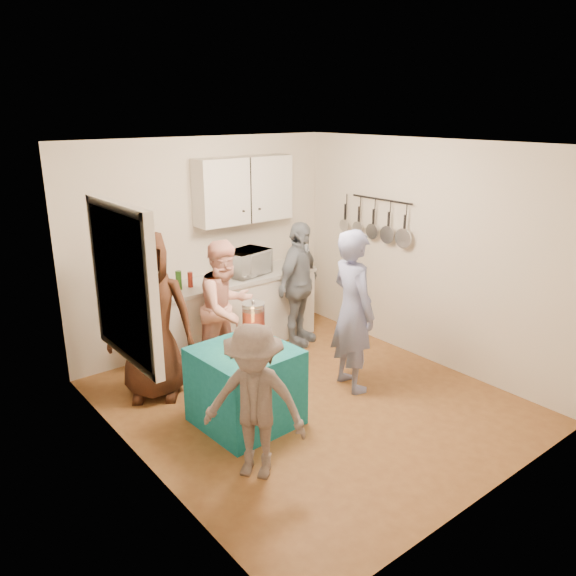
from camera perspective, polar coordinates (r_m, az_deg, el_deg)
floor at (r=5.96m, az=2.14°, el=-11.40°), size 4.00×4.00×0.00m
ceiling at (r=5.22m, az=2.48°, el=14.40°), size 4.00×4.00×0.00m
back_wall at (r=7.03m, az=-8.45°, el=4.37°), size 3.60×3.60×0.00m
left_wall at (r=4.54m, az=-15.18°, el=-3.58°), size 4.00×4.00×0.00m
right_wall at (r=6.73m, az=14.00°, el=3.43°), size 4.00×4.00×0.00m
window_night at (r=4.74m, az=-16.57°, el=0.39°), size 0.04×1.00×1.20m
counter at (r=7.14m, az=-5.53°, el=-2.62°), size 2.20×0.58×0.86m
countertop at (r=6.99m, az=-5.64°, el=0.88°), size 2.24×0.62×0.05m
upper_cabinet at (r=7.05m, az=-4.51°, el=9.92°), size 1.30×0.30×0.80m
pot_rack at (r=7.04m, az=9.26°, el=6.85°), size 0.12×1.00×0.60m
microwave at (r=7.06m, az=-4.21°, el=2.61°), size 0.64×0.50×0.31m
party_table at (r=5.44m, az=-4.35°, el=-9.93°), size 0.89×0.89×0.76m
donut_cake at (r=5.19m, az=-4.17°, el=-5.59°), size 0.38×0.38×0.18m
punch_jar at (r=5.48m, az=-3.51°, el=-3.39°), size 0.22×0.22×0.34m
man_birthday at (r=5.95m, az=6.60°, el=-2.31°), size 0.54×0.71×1.75m
woman_back_left at (r=5.88m, az=-13.82°, el=-2.79°), size 1.04×0.95×1.78m
woman_back_center at (r=6.31m, az=-6.30°, el=-2.05°), size 0.85×0.72×1.56m
woman_back_right at (r=7.07m, az=1.10°, el=0.38°), size 1.01×0.73×1.59m
child_near_left at (r=4.59m, az=-3.43°, el=-11.53°), size 0.91×0.98×1.33m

